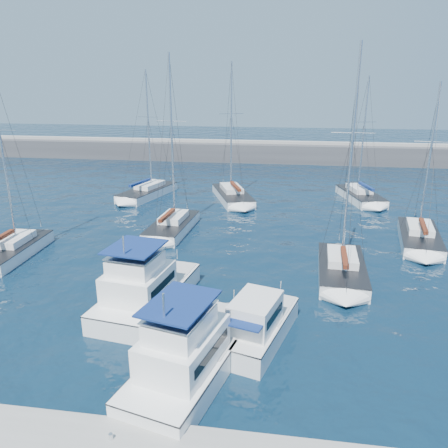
# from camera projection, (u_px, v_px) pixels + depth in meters

# --- Properties ---
(ground) EXTENTS (220.00, 220.00, 0.00)m
(ground) POSITION_uv_depth(u_px,v_px,m) (182.00, 307.00, 26.46)
(ground) COLOR black
(ground) RESTS_ON ground
(breakwater) EXTENTS (160.00, 6.00, 4.45)m
(breakwater) POSITION_uv_depth(u_px,v_px,m) (253.00, 154.00, 75.02)
(breakwater) COLOR #424244
(breakwater) RESTS_ON ground
(dock) EXTENTS (40.00, 2.20, 0.60)m
(dock) POSITION_uv_depth(u_px,v_px,m) (112.00, 446.00, 16.02)
(dock) COLOR gray
(dock) RESTS_ON ground
(dock_cleat_centre) EXTENTS (0.16, 0.16, 0.25)m
(dock_cleat_centre) POSITION_uv_depth(u_px,v_px,m) (111.00, 437.00, 15.89)
(dock_cleat_centre) COLOR silver
(dock_cleat_centre) RESTS_ON dock
(motor_yacht_port_inner) EXTENTS (4.91, 8.85, 4.69)m
(motor_yacht_port_inner) POSITION_uv_depth(u_px,v_px,m) (145.00, 291.00, 26.04)
(motor_yacht_port_inner) COLOR white
(motor_yacht_port_inner) RESTS_ON ground
(motor_yacht_stbd_inner) EXTENTS (5.37, 9.68, 4.69)m
(motor_yacht_stbd_inner) POSITION_uv_depth(u_px,v_px,m) (191.00, 355.00, 19.93)
(motor_yacht_stbd_inner) COLOR white
(motor_yacht_stbd_inner) RESTS_ON ground
(motor_yacht_stbd_outer) EXTENTS (4.08, 6.77, 3.20)m
(motor_yacht_stbd_outer) POSITION_uv_depth(u_px,v_px,m) (258.00, 326.00, 22.63)
(motor_yacht_stbd_outer) COLOR white
(motor_yacht_stbd_outer) RESTS_ON ground
(sailboat_mid_a) EXTENTS (3.27, 7.64, 15.43)m
(sailboat_mid_a) POSITION_uv_depth(u_px,v_px,m) (12.00, 250.00, 34.05)
(sailboat_mid_a) COLOR white
(sailboat_mid_a) RESTS_ON ground
(sailboat_mid_b) EXTENTS (3.53, 8.12, 15.67)m
(sailboat_mid_b) POSITION_uv_depth(u_px,v_px,m) (172.00, 226.00, 39.63)
(sailboat_mid_b) COLOR white
(sailboat_mid_b) RESTS_ON ground
(sailboat_mid_d) EXTENTS (3.58, 8.01, 15.79)m
(sailboat_mid_d) POSITION_uv_depth(u_px,v_px,m) (342.00, 269.00, 30.59)
(sailboat_mid_d) COLOR white
(sailboat_mid_d) RESTS_ON ground
(sailboat_mid_e) EXTENTS (4.40, 8.80, 13.40)m
(sailboat_mid_e) POSITION_uv_depth(u_px,v_px,m) (419.00, 237.00, 36.84)
(sailboat_mid_e) COLOR white
(sailboat_mid_e) RESTS_ON ground
(sailboat_back_a) EXTENTS (5.30, 9.42, 14.67)m
(sailboat_back_a) POSITION_uv_depth(u_px,v_px,m) (148.00, 192.00, 51.88)
(sailboat_back_a) COLOR white
(sailboat_back_a) RESTS_ON ground
(sailboat_back_b) EXTENTS (6.08, 9.69, 15.44)m
(sailboat_back_b) POSITION_uv_depth(u_px,v_px,m) (232.00, 195.00, 50.30)
(sailboat_back_b) COLOR white
(sailboat_back_b) RESTS_ON ground
(sailboat_back_c) EXTENTS (4.93, 8.71, 13.98)m
(sailboat_back_c) POSITION_uv_depth(u_px,v_px,m) (360.00, 196.00, 50.10)
(sailboat_back_c) COLOR white
(sailboat_back_c) RESTS_ON ground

